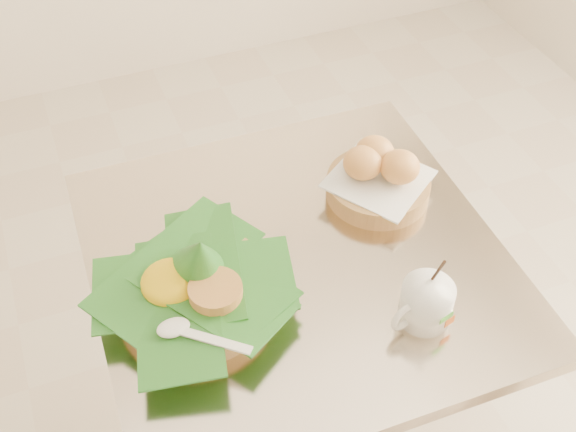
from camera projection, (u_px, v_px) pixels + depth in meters
name	position (u px, v px, depth m)	size (l,w,h in m)	color
cafe_table	(296.00, 331.00, 1.41)	(0.72, 0.72, 0.75)	gray
rice_basket	(194.00, 285.00, 1.15)	(0.32, 0.32, 0.16)	tan
bread_basket	(378.00, 177.00, 1.34)	(0.23, 0.23, 0.10)	tan
coffee_mug	(425.00, 303.00, 1.13)	(0.11, 0.09, 0.14)	white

